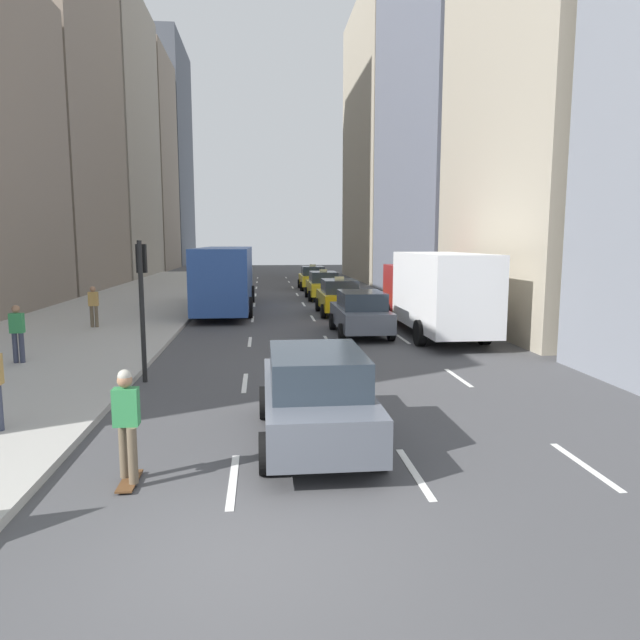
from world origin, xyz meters
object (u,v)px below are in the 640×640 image
Objects in this scene: taxi_second at (339,297)px; taxi_third at (323,285)px; sedan_silver_behind at (316,395)px; box_truck at (435,291)px; city_bus at (226,276)px; taxi_lead at (312,278)px; pedestrian_mid_block at (17,331)px; traffic_light_pole at (142,288)px; sedan_black_near at (360,313)px; skateboarder at (127,422)px; pedestrian_far_walking at (94,304)px.

taxi_second is 1.00× the size of taxi_third.
box_truck reaches higher than sedan_silver_behind.
box_truck is at bearing -46.57° from city_bus.
taxi_lead is 27.87m from pedestrian_mid_block.
taxi_lead is 1.22× the size of traffic_light_pole.
city_bus reaches higher than taxi_third.
traffic_light_pole is at bearing -117.60° from taxi_second.
taxi_second is 7.19m from box_truck.
taxi_second is at bearing 62.40° from traffic_light_pole.
taxi_second is at bearing -90.00° from taxi_lead.
sedan_black_near is at bearing -90.00° from taxi_third.
skateboarder is (-5.73, -34.14, 0.08)m from taxi_lead.
city_bus is (-2.81, 20.14, 0.92)m from sedan_silver_behind.
sedan_black_near is 2.60× the size of skateboarder.
box_truck is (2.80, -0.30, 0.84)m from sedan_black_near.
traffic_light_pole reaches higher than taxi_second.
taxi_second reaches higher than skateboarder.
taxi_second is 0.52× the size of box_truck.
sedan_black_near is 11.88m from sedan_silver_behind.
taxi_lead is 21.58m from box_truck.
sedan_silver_behind is (-2.80, -25.16, -0.01)m from taxi_third.
taxi_lead is at bearing 90.00° from taxi_second.
pedestrian_mid_block and pedestrian_far_walking have the same top height.
sedan_black_near is 2.94m from box_truck.
taxi_lead is 13.73m from city_bus.
pedestrian_far_walking reaches higher than skateboarder.
city_bus is at bearing 85.73° from traffic_light_pole.
city_bus is at bearing 157.59° from taxi_second.
taxi_third is 27.28m from skateboarder.
skateboarder is at bearing -106.50° from taxi_second.
box_truck is at bearing -78.62° from taxi_third.
city_bus is 12.24m from box_truck.
taxi_third reaches higher than skateboarder.
pedestrian_far_walking is at bearing 169.72° from box_truck.
pedestrian_far_walking reaches higher than sedan_silver_behind.
city_bus is 15.28m from traffic_light_pole.
skateboarder is 1.06× the size of pedestrian_mid_block.
sedan_silver_behind is 2.59× the size of skateboarder.
taxi_third is 0.97× the size of sedan_silver_behind.
taxi_lead is 7.47m from taxi_third.
taxi_third is (0.00, -7.47, 0.00)m from taxi_lead.
box_truck is (5.60, 11.25, 0.84)m from sedan_silver_behind.
pedestrian_mid_block is at bearing -161.99° from box_truck.
pedestrian_mid_block is 1.00× the size of pedestrian_far_walking.
sedan_black_near is (0.00, -13.61, -0.02)m from taxi_third.
skateboarder is (-8.53, -12.76, -0.75)m from box_truck.
taxi_third is 21.40m from traffic_light_pole.
sedan_silver_behind is 6.49m from traffic_light_pole.
skateboarder is at bearing -90.30° from city_bus.
sedan_silver_behind is at bearing -82.05° from city_bus.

